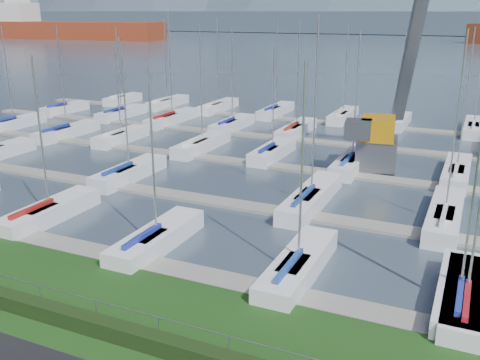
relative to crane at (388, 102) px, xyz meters
The scene contains 8 objects.
water 230.44m from the crane, 91.32° to the left, with size 800.00×540.00×0.20m, color #3B4857.
hedge 30.96m from the crane, 100.00° to the right, with size 80.00×0.70×0.70m, color black.
fence 30.45m from the crane, 100.13° to the right, with size 0.04×0.04×80.00m, color gray.
foothill 300.35m from the crane, 91.01° to the left, with size 900.00×80.00×12.00m, color #404F5D.
docks 8.52m from the crane, 145.15° to the right, with size 90.00×41.60×0.25m.
crane is the anchor object (origin of this frame).
cargo_ship_west 235.58m from the crane, 137.92° to the left, with size 88.91×25.18×21.50m.
sailboat_fleet 6.52m from the crane, behind, with size 75.83×49.06×13.18m.
Camera 1 is at (12.29, -15.01, 12.43)m, focal length 40.00 mm.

